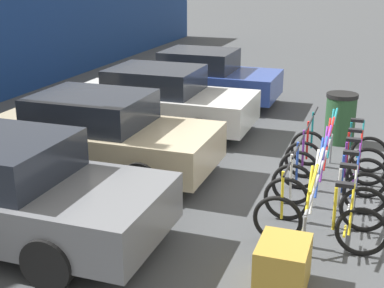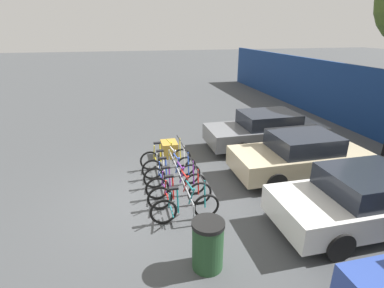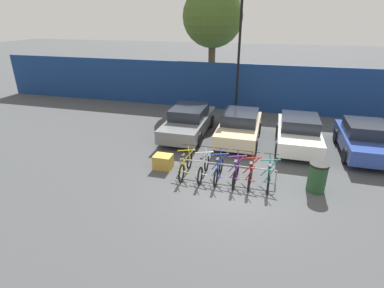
{
  "view_description": "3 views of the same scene",
  "coord_description": "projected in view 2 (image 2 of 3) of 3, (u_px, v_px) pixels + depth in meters",
  "views": [
    {
      "loc": [
        -8.19,
        0.04,
        3.47
      ],
      "look_at": [
        -1.86,
        2.24,
        1.23
      ],
      "focal_mm": 50.0,
      "sensor_mm": 36.0,
      "label": 1
    },
    {
      "loc": [
        7.13,
        -0.75,
        4.37
      ],
      "look_at": [
        -0.43,
        1.07,
        1.37
      ],
      "focal_mm": 28.0,
      "sensor_mm": 36.0,
      "label": 2
    },
    {
      "loc": [
        0.97,
        -8.96,
        5.51
      ],
      "look_at": [
        -1.79,
        1.08,
        1.04
      ],
      "focal_mm": 28.0,
      "sensor_mm": 36.0,
      "label": 3
    }
  ],
  "objects": [
    {
      "name": "ground_plane",
      "position": [
        158.0,
        199.0,
        8.2
      ],
      "size": [
        120.0,
        120.0,
        0.0
      ],
      "primitive_type": "plane",
      "color": "#424447"
    },
    {
      "name": "bike_rack",
      "position": [
        179.0,
        175.0,
        8.52
      ],
      "size": [
        3.56,
        0.04,
        0.57
      ],
      "color": "gray",
      "rests_on": "ground"
    },
    {
      "name": "bicycle_yellow",
      "position": [
        166.0,
        158.0,
        9.89
      ],
      "size": [
        0.68,
        1.71,
        1.05
      ],
      "rotation": [
        0.0,
        0.0,
        0.02
      ],
      "color": "black",
      "rests_on": "ground"
    },
    {
      "name": "bicycle_white",
      "position": [
        169.0,
        166.0,
        9.28
      ],
      "size": [
        0.68,
        1.71,
        1.05
      ],
      "rotation": [
        0.0,
        0.0,
        -0.04
      ],
      "color": "black",
      "rests_on": "ground"
    },
    {
      "name": "bicycle_blue",
      "position": [
        172.0,
        175.0,
        8.77
      ],
      "size": [
        0.68,
        1.71,
        1.05
      ],
      "rotation": [
        0.0,
        0.0,
        0.01
      ],
      "color": "black",
      "rests_on": "ground"
    },
    {
      "name": "bicycle_purple",
      "position": [
        176.0,
        185.0,
        8.19
      ],
      "size": [
        0.68,
        1.71,
        1.05
      ],
      "rotation": [
        0.0,
        0.0,
        0.01
      ],
      "color": "black",
      "rests_on": "ground"
    },
    {
      "name": "bicycle_red",
      "position": [
        180.0,
        194.0,
        7.73
      ],
      "size": [
        0.68,
        1.71,
        1.05
      ],
      "rotation": [
        0.0,
        0.0,
        -0.0
      ],
      "color": "black",
      "rests_on": "ground"
    },
    {
      "name": "bicycle_teal",
      "position": [
        185.0,
        207.0,
        7.16
      ],
      "size": [
        0.68,
        1.71,
        1.05
      ],
      "rotation": [
        0.0,
        0.0,
        -0.01
      ],
      "color": "black",
      "rests_on": "ground"
    },
    {
      "name": "car_grey",
      "position": [
        265.0,
        130.0,
        11.62
      ],
      "size": [
        1.91,
        4.53,
        1.4
      ],
      "color": "slate",
      "rests_on": "ground"
    },
    {
      "name": "car_beige",
      "position": [
        299.0,
        155.0,
        9.3
      ],
      "size": [
        1.91,
        4.1,
        1.4
      ],
      "color": "#C1B28E",
      "rests_on": "ground"
    },
    {
      "name": "car_white",
      "position": [
        362.0,
        200.0,
        6.87
      ],
      "size": [
        1.91,
        4.06,
        1.4
      ],
      "color": "silver",
      "rests_on": "ground"
    },
    {
      "name": "trash_bin",
      "position": [
        208.0,
        245.0,
        5.71
      ],
      "size": [
        0.63,
        0.63,
        1.03
      ],
      "color": "#234728",
      "rests_on": "ground"
    },
    {
      "name": "cargo_crate",
      "position": [
        169.0,
        149.0,
        10.9
      ],
      "size": [
        0.7,
        0.56,
        0.55
      ],
      "primitive_type": "cube",
      "color": "#B28C33",
      "rests_on": "ground"
    }
  ]
}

